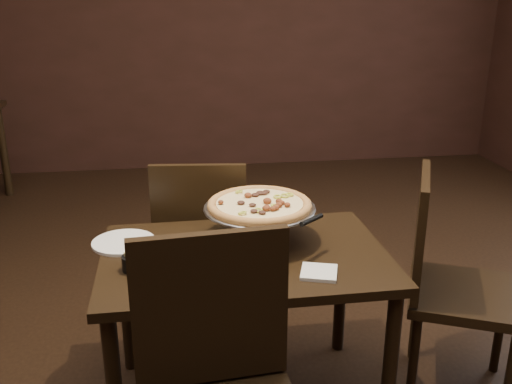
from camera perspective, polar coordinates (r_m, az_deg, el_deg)
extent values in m
cube|color=black|center=(5.50, -6.45, 16.76)|extent=(6.00, 0.02, 2.80)
cube|color=black|center=(2.20, -1.11, -6.56)|extent=(1.10, 0.74, 0.04)
cylinder|color=black|center=(2.24, 13.24, -16.89)|extent=(0.05, 0.05, 0.65)
cylinder|color=black|center=(2.63, -12.85, -10.91)|extent=(0.05, 0.05, 0.65)
cylinder|color=black|center=(2.73, 8.47, -9.48)|extent=(0.05, 0.05, 0.65)
cylinder|color=black|center=(5.20, -23.92, 3.70)|extent=(0.06, 0.06, 0.76)
cylinder|color=#BABAC1|center=(2.30, 0.35, -4.74)|extent=(0.15, 0.15, 0.01)
cylinder|color=#BABAC1|center=(2.28, 0.36, -3.26)|extent=(0.03, 0.03, 0.12)
cylinder|color=#BABAC1|center=(2.26, 0.36, -1.78)|extent=(0.11, 0.11, 0.01)
cylinder|color=gray|center=(2.25, 0.36, -1.62)|extent=(0.44, 0.44, 0.01)
torus|color=gray|center=(2.25, 0.36, -1.60)|extent=(0.45, 0.45, 0.01)
cylinder|color=#9C5C2F|center=(2.25, 0.36, -1.39)|extent=(0.40, 0.40, 0.01)
torus|color=#9C5C2F|center=(2.25, 0.36, -1.29)|extent=(0.42, 0.42, 0.03)
cylinder|color=#D8BB77|center=(2.25, 0.36, -1.16)|extent=(0.34, 0.34, 0.01)
cylinder|color=#F7E8C0|center=(2.05, -3.29, -6.76)|extent=(0.06, 0.06, 0.08)
cylinder|color=#BABAC1|center=(2.03, -3.32, -5.45)|extent=(0.07, 0.07, 0.02)
ellipsoid|color=#BABAC1|center=(2.02, -3.33, -5.02)|extent=(0.04, 0.04, 0.01)
cylinder|color=maroon|center=(2.09, -6.54, -6.54)|extent=(0.05, 0.05, 0.07)
cylinder|color=#BABAC1|center=(2.07, -6.59, -5.45)|extent=(0.06, 0.06, 0.02)
ellipsoid|color=#BABAC1|center=(2.07, -6.60, -5.09)|extent=(0.03, 0.03, 0.01)
cylinder|color=black|center=(2.10, -12.06, -6.93)|extent=(0.09, 0.09, 0.05)
cube|color=#CFC077|center=(2.10, -12.49, -6.64)|extent=(0.04, 0.04, 0.06)
cube|color=#CFC077|center=(2.10, -11.75, -6.62)|extent=(0.04, 0.04, 0.06)
cube|color=silver|center=(2.05, 6.32, -8.00)|extent=(0.16, 0.16, 0.01)
cylinder|color=white|center=(2.33, -13.10, -4.92)|extent=(0.25, 0.25, 0.01)
cylinder|color=white|center=(1.94, -1.65, -9.63)|extent=(0.24, 0.24, 0.01)
cone|color=#BABAC1|center=(2.12, 5.57, -2.89)|extent=(0.17, 0.17, 0.00)
cylinder|color=black|center=(2.12, 5.57, -2.81)|extent=(0.11, 0.10, 0.02)
cube|color=black|center=(2.85, -5.33, -5.40)|extent=(0.47, 0.47, 0.04)
cube|color=black|center=(2.58, -5.74, -2.04)|extent=(0.43, 0.08, 0.45)
cylinder|color=black|center=(3.10, -1.80, -7.90)|extent=(0.04, 0.04, 0.42)
cylinder|color=black|center=(3.12, -8.23, -7.91)|extent=(0.04, 0.04, 0.42)
cylinder|color=black|center=(2.80, -1.78, -11.12)|extent=(0.04, 0.04, 0.42)
cylinder|color=black|center=(2.82, -8.96, -11.11)|extent=(0.04, 0.04, 0.42)
cube|color=black|center=(1.71, -4.54, -11.57)|extent=(0.46, 0.07, 0.48)
cube|color=black|center=(2.52, 20.20, -9.63)|extent=(0.59, 0.59, 0.04)
cube|color=black|center=(2.40, 16.12, -3.64)|extent=(0.21, 0.42, 0.47)
cylinder|color=black|center=(2.51, 24.04, -16.67)|extent=(0.04, 0.04, 0.44)
cylinder|color=black|center=(2.81, 23.18, -12.46)|extent=(0.04, 0.04, 0.44)
cylinder|color=black|center=(2.48, 15.45, -16.12)|extent=(0.04, 0.04, 0.44)
cylinder|color=black|center=(2.78, 15.66, -11.90)|extent=(0.04, 0.04, 0.44)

